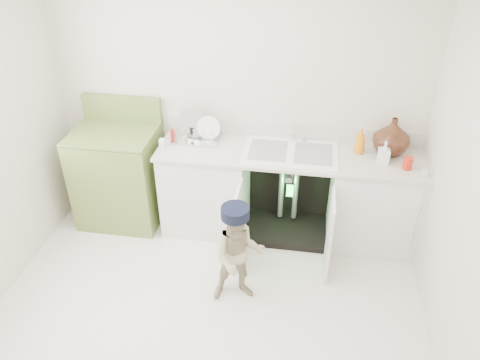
% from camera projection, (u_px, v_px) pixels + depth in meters
% --- Properties ---
extents(ground, '(3.50, 3.50, 0.00)m').
position_uv_depth(ground, '(206.00, 315.00, 3.80)').
color(ground, beige).
rests_on(ground, ground).
extents(room_shell, '(6.00, 5.50, 1.26)m').
position_uv_depth(room_shell, '(199.00, 188.00, 3.12)').
color(room_shell, beige).
rests_on(room_shell, ground).
extents(counter_run, '(2.44, 1.02, 1.24)m').
position_uv_depth(counter_run, '(291.00, 191.00, 4.47)').
color(counter_run, silver).
rests_on(counter_run, ground).
extents(avocado_stove, '(0.79, 0.65, 1.23)m').
position_uv_depth(avocado_stove, '(120.00, 175.00, 4.66)').
color(avocado_stove, olive).
rests_on(avocado_stove, ground).
extents(repair_worker, '(0.64, 0.83, 0.91)m').
position_uv_depth(repair_worker, '(239.00, 254.00, 3.74)').
color(repair_worker, tan).
rests_on(repair_worker, ground).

